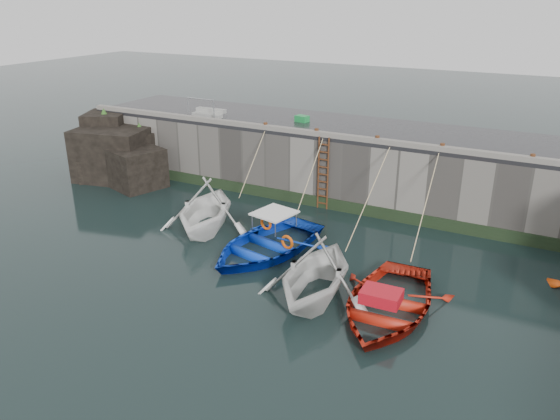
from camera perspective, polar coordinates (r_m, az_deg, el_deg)
The scene contains 22 objects.
ground at distance 15.41m, azimuth -3.87°, elevation -13.12°, with size 120.00×120.00×0.00m, color black.
quay_back at distance 25.24m, azimuth 11.05°, elevation 4.48°, with size 30.00×5.00×3.00m, color slate.
road_back at distance 24.83m, azimuth 11.31°, elevation 7.97°, with size 30.00×5.00×0.16m, color black.
kerb_back at distance 22.60m, azimuth 9.56°, elevation 7.22°, with size 30.00×0.30×0.20m, color slate.
algae_back at distance 23.35m, azimuth 8.96°, elevation -0.04°, with size 30.00×0.08×0.50m, color black.
rock_outcrop at distance 28.93m, azimuth -16.50°, elevation 5.69°, with size 5.85×4.24×3.41m.
ladder at distance 23.53m, azimuth 4.51°, elevation 3.80°, with size 0.51×0.08×3.20m.
boat_near_white at distance 22.10m, azimuth -7.70°, elevation -1.96°, with size 3.90×4.51×2.38m, color white.
boat_near_white_rope at distance 24.73m, azimuth -3.16°, elevation 0.83°, with size 0.04×3.18×3.10m, color tan, non-canonical shape.
boat_near_blue at distance 20.04m, azimuth -1.50°, elevation -4.33°, with size 3.72×5.21×1.08m, color #0D38C4.
boat_near_blue_rope at distance 23.10m, azimuth 3.05°, elevation -0.72°, with size 0.04×3.62×3.10m, color tan, non-canonical shape.
boat_near_blacktrim at distance 17.19m, azimuth 3.67°, elevation -9.10°, with size 3.83×4.43×2.34m, color silver.
boat_near_blacktrim_rope at distance 21.20m, azimuth 9.08°, elevation -3.10°, with size 0.04×5.33×3.10m, color tan, non-canonical shape.
boat_near_navy at distance 16.81m, azimuth 11.06°, elevation -10.28°, with size 3.62×5.07×1.05m, color red.
boat_near_navy_rope at distance 20.83m, azimuth 14.94°, elevation -4.06°, with size 0.04×5.07×3.10m, color tan, non-canonical shape.
fish_crate at distance 26.09m, azimuth 2.31°, elevation 9.52°, with size 0.60×0.41×0.29m, color #178238.
railing at distance 27.43m, azimuth -7.45°, elevation 10.08°, with size 1.60×1.05×1.00m.
bollard_a at distance 24.65m, azimuth -1.53°, elevation 8.80°, with size 0.18×0.18×0.28m, color #3F1E0F.
bollard_b at distance 23.56m, azimuth 3.84°, elevation 8.16°, with size 0.18×0.18×0.28m, color #3F1E0F.
bollard_c at distance 22.63m, azimuth 10.13°, elevation 7.31°, with size 0.18×0.18×0.28m, color #3F1E0F.
bollard_d at distance 22.01m, azimuth 16.60°, elevation 6.34°, with size 0.18×0.18×0.28m, color #3F1E0F.
bollard_e at distance 21.66m, azimuth 24.88°, elevation 4.98°, with size 0.18×0.18×0.28m, color #3F1E0F.
Camera 1 is at (6.79, -10.69, 8.77)m, focal length 35.00 mm.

